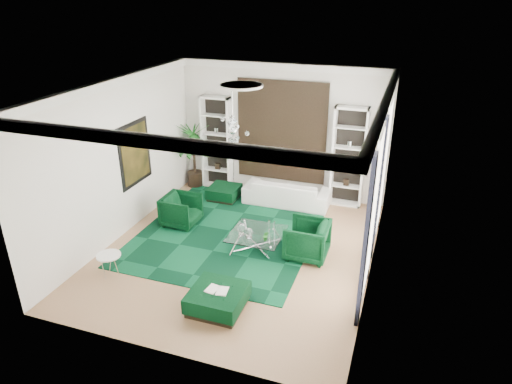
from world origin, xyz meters
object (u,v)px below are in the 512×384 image
at_px(armchair_right, 307,240).
at_px(ottoman_side, 224,193).
at_px(ottoman_front, 218,299).
at_px(side_table, 110,265).
at_px(coffee_table, 257,241).
at_px(armchair_left, 181,210).
at_px(sofa, 287,192).
at_px(palm, 193,145).

relative_size(armchair_right, ottoman_side, 1.13).
xyz_separation_m(ottoman_front, side_table, (-2.60, 0.27, 0.04)).
distance_m(armchair_right, coffee_table, 1.20).
relative_size(armchair_left, ottoman_front, 0.87).
bearing_deg(coffee_table, side_table, -141.95).
bearing_deg(coffee_table, ottoman_front, -89.97).
xyz_separation_m(armchair_left, side_table, (-0.36, -2.56, -0.16)).
bearing_deg(armchair_right, coffee_table, -87.16).
distance_m(sofa, ottoman_front, 4.93).
bearing_deg(armchair_right, sofa, -155.45).
relative_size(coffee_table, ottoman_front, 1.19).
xyz_separation_m(armchair_right, ottoman_side, (-2.98, 2.29, -0.25)).
relative_size(sofa, ottoman_side, 2.85).
bearing_deg(palm, side_table, -85.05).
distance_m(armchair_left, ottoman_side, 1.88).
xyz_separation_m(ottoman_side, side_table, (-0.79, -4.38, 0.06)).
height_order(sofa, ottoman_front, sofa).
bearing_deg(sofa, side_table, 60.77).
xyz_separation_m(armchair_right, palm, (-4.21, 2.92, 0.89)).
distance_m(sofa, coffee_table, 2.62).
height_order(armchair_right, ottoman_front, armchair_right).
distance_m(ottoman_front, side_table, 2.61).
bearing_deg(ottoman_front, side_table, 174.01).
distance_m(armchair_left, side_table, 2.59).
bearing_deg(ottoman_side, sofa, 8.46).
height_order(coffee_table, ottoman_front, coffee_table).
height_order(armchair_left, palm, palm).
xyz_separation_m(sofa, ottoman_side, (-1.81, -0.27, -0.16)).
bearing_deg(armchair_left, ottoman_side, -13.32).
bearing_deg(ottoman_side, armchair_right, -37.56).
height_order(armchair_right, palm, palm).
height_order(ottoman_side, side_table, side_table).
relative_size(armchair_right, palm, 0.36).
bearing_deg(side_table, coffee_table, 38.05).
relative_size(armchair_right, coffee_table, 0.79).
bearing_deg(palm, sofa, -6.78).
relative_size(ottoman_front, side_table, 2.00).
bearing_deg(ottoman_front, coffee_table, 90.03).
xyz_separation_m(armchair_left, coffee_table, (2.23, -0.53, -0.19)).
distance_m(ottoman_front, palm, 6.19).
distance_m(side_table, palm, 5.15).
xyz_separation_m(sofa, ottoman_front, (-0.01, -4.92, -0.15)).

